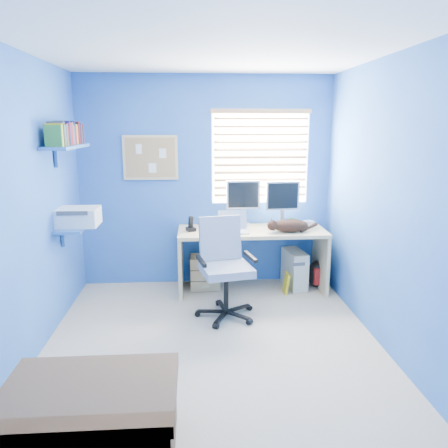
{
  "coord_description": "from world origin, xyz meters",
  "views": [
    {
      "loc": [
        -0.15,
        -3.62,
        1.93
      ],
      "look_at": [
        0.15,
        0.65,
        0.95
      ],
      "focal_mm": 35.0,
      "sensor_mm": 36.0,
      "label": 1
    }
  ],
  "objects": [
    {
      "name": "bed_corner",
      "position": [
        -0.77,
        -1.36,
        0.23
      ],
      "size": [
        0.96,
        0.68,
        0.46
      ],
      "primitive_type": "cube",
      "color": "brown",
      "rests_on": "floor"
    },
    {
      "name": "desk",
      "position": [
        0.52,
        1.26,
        0.37
      ],
      "size": [
        1.7,
        0.65,
        0.74
      ],
      "primitive_type": "cube",
      "color": "tan",
      "rests_on": "floor"
    },
    {
      "name": "yellow_book",
      "position": [
        0.91,
        1.13,
        0.12
      ],
      "size": [
        0.03,
        0.17,
        0.24
      ],
      "primitive_type": "cube",
      "color": "yellow",
      "rests_on": "floor"
    },
    {
      "name": "ceiling",
      "position": [
        0.0,
        0.0,
        2.5
      ],
      "size": [
        3.0,
        3.2,
        0.0
      ],
      "primitive_type": "cube",
      "color": "white",
      "rests_on": "wall_back"
    },
    {
      "name": "floor",
      "position": [
        0.0,
        0.0,
        0.0
      ],
      "size": [
        3.0,
        3.2,
        0.0
      ],
      "primitive_type": "cube",
      "color": "#C4B59B",
      "rests_on": "ground"
    },
    {
      "name": "tower_pc",
      "position": [
        1.05,
        1.33,
        0.23
      ],
      "size": [
        0.25,
        0.46,
        0.45
      ],
      "primitive_type": "cube",
      "rotation": [
        0.0,
        0.0,
        0.15
      ],
      "color": "beige",
      "rests_on": "floor"
    },
    {
      "name": "corkboard",
      "position": [
        -0.65,
        1.58,
        1.55
      ],
      "size": [
        0.64,
        0.02,
        0.52
      ],
      "color": "tan",
      "rests_on": "ground"
    },
    {
      "name": "cat",
      "position": [
        0.94,
        1.12,
        0.81
      ],
      "size": [
        0.43,
        0.26,
        0.14
      ],
      "primitive_type": "ellipsoid",
      "rotation": [
        0.0,
        0.0,
        0.13
      ],
      "color": "black",
      "rests_on": "desk"
    },
    {
      "name": "mug",
      "position": [
        1.01,
        1.34,
        0.79
      ],
      "size": [
        0.1,
        0.09,
        0.1
      ],
      "primitive_type": "imported",
      "color": "#2F6C2A",
      "rests_on": "desk"
    },
    {
      "name": "office_chair",
      "position": [
        0.15,
        0.58,
        0.38
      ],
      "size": [
        0.69,
        0.69,
        1.01
      ],
      "color": "black",
      "rests_on": "floor"
    },
    {
      "name": "backpack",
      "position": [
        1.34,
        1.29,
        0.17
      ],
      "size": [
        0.32,
        0.26,
        0.33
      ],
      "primitive_type": "ellipsoid",
      "rotation": [
        0.0,
        0.0,
        0.18
      ],
      "color": "black",
      "rests_on": "floor"
    },
    {
      "name": "wall_left",
      "position": [
        -1.5,
        0.0,
        1.25
      ],
      "size": [
        0.01,
        3.2,
        2.5
      ],
      "primitive_type": "cube",
      "color": "#3679C4",
      "rests_on": "ground"
    },
    {
      "name": "wall_front",
      "position": [
        0.0,
        -1.6,
        1.25
      ],
      "size": [
        3.0,
        0.01,
        2.5
      ],
      "primitive_type": "cube",
      "color": "#3679C4",
      "rests_on": "ground"
    },
    {
      "name": "wall_back",
      "position": [
        0.0,
        1.6,
        1.25
      ],
      "size": [
        3.0,
        0.01,
        2.5
      ],
      "primitive_type": "cube",
      "color": "#3679C4",
      "rests_on": "ground"
    },
    {
      "name": "phone",
      "position": [
        -0.19,
        1.24,
        0.82
      ],
      "size": [
        0.12,
        0.14,
        0.17
      ],
      "primitive_type": "cube",
      "rotation": [
        0.0,
        0.0,
        0.38
      ],
      "color": "black",
      "rests_on": "desk"
    },
    {
      "name": "cd_spindle",
      "position": [
        1.21,
        1.36,
        0.78
      ],
      "size": [
        0.13,
        0.13,
        0.07
      ],
      "primitive_type": "cylinder",
      "color": "silver",
      "rests_on": "desk"
    },
    {
      "name": "drawer_boxes",
      "position": [
        -0.03,
        1.35,
        0.2
      ],
      "size": [
        0.35,
        0.28,
        0.41
      ],
      "primitive_type": "cube",
      "color": "tan",
      "rests_on": "floor"
    },
    {
      "name": "wall_right",
      "position": [
        1.5,
        0.0,
        1.25
      ],
      "size": [
        0.01,
        3.2,
        2.5
      ],
      "primitive_type": "cube",
      "color": "#3679C4",
      "rests_on": "ground"
    },
    {
      "name": "monitor_right",
      "position": [
        0.9,
        1.42,
        1.01
      ],
      "size": [
        0.41,
        0.16,
        0.54
      ],
      "primitive_type": "cube",
      "rotation": [
        0.0,
        0.0,
        0.09
      ],
      "color": "silver",
      "rests_on": "desk"
    },
    {
      "name": "laptop",
      "position": [
        0.29,
        1.14,
        0.85
      ],
      "size": [
        0.34,
        0.27,
        0.22
      ],
      "primitive_type": "cube",
      "rotation": [
        0.0,
        0.0,
        0.02
      ],
      "color": "silver",
      "rests_on": "desk"
    },
    {
      "name": "wall_shelves",
      "position": [
        -1.35,
        0.75,
        1.43
      ],
      "size": [
        0.42,
        0.9,
        1.05
      ],
      "color": "#3163A7",
      "rests_on": "ground"
    },
    {
      "name": "monitor_left",
      "position": [
        0.44,
        1.52,
        1.01
      ],
      "size": [
        0.4,
        0.13,
        0.54
      ],
      "primitive_type": "cube",
      "rotation": [
        0.0,
        0.0,
        0.02
      ],
      "color": "silver",
      "rests_on": "desk"
    },
    {
      "name": "window_blinds",
      "position": [
        0.65,
        1.57,
        1.55
      ],
      "size": [
        1.15,
        0.05,
        1.1
      ],
      "color": "white",
      "rests_on": "ground"
    }
  ]
}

